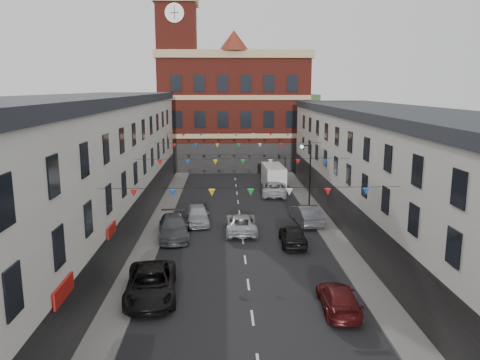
{
  "coord_description": "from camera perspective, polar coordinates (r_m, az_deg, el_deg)",
  "views": [
    {
      "loc": [
        -1.35,
        -29.45,
        11.26
      ],
      "look_at": [
        -0.08,
        7.77,
        3.88
      ],
      "focal_mm": 35.0,
      "sensor_mm": 36.0,
      "label": 1
    }
  ],
  "objects": [
    {
      "name": "civic_building",
      "position": [
        67.48,
        -0.81,
        8.55
      ],
      "size": [
        20.6,
        13.3,
        18.5
      ],
      "color": "maroon",
      "rests_on": "ground"
    },
    {
      "name": "terrace_right",
      "position": [
        33.77,
        20.97,
        -0.49
      ],
      "size": [
        8.4,
        56.0,
        9.7
      ],
      "color": "beige",
      "rests_on": "ground"
    },
    {
      "name": "pedestrian",
      "position": [
        39.97,
        -4.26,
        -4.0
      ],
      "size": [
        0.64,
        0.47,
        1.6
      ],
      "primitive_type": "imported",
      "rotation": [
        0.0,
        0.0,
        0.15
      ],
      "color": "black",
      "rests_on": "ground"
    },
    {
      "name": "distant_hill",
      "position": [
        91.7,
        -3.63,
        7.26
      ],
      "size": [
        40.0,
        14.0,
        10.0
      ],
      "primitive_type": "cube",
      "color": "#2C5025",
      "rests_on": "ground"
    },
    {
      "name": "moving_car",
      "position": [
        37.11,
        0.14,
        -5.29
      ],
      "size": [
        2.45,
        5.25,
        1.46
      ],
      "primitive_type": "imported",
      "rotation": [
        0.0,
        0.0,
        3.14
      ],
      "color": "#AAADB1",
      "rests_on": "ground"
    },
    {
      "name": "car_right_d",
      "position": [
        34.37,
        6.47,
        -6.66
      ],
      "size": [
        1.93,
        4.5,
        1.52
      ],
      "primitive_type": "imported",
      "rotation": [
        0.0,
        0.0,
        3.11
      ],
      "color": "black",
      "rests_on": "ground"
    },
    {
      "name": "street_lamp",
      "position": [
        44.77,
        8.24,
        1.63
      ],
      "size": [
        1.1,
        0.36,
        6.0
      ],
      "color": "black",
      "rests_on": "ground"
    },
    {
      "name": "car_left_c",
      "position": [
        26.43,
        -10.8,
        -12.31
      ],
      "size": [
        3.21,
        6.01,
        1.61
      ],
      "primitive_type": "imported",
      "rotation": [
        0.0,
        0.0,
        0.1
      ],
      "color": "black",
      "rests_on": "ground"
    },
    {
      "name": "car_right_c",
      "position": [
        25.22,
        11.93,
        -13.94
      ],
      "size": [
        1.99,
        4.51,
        1.29
      ],
      "primitive_type": "imported",
      "rotation": [
        0.0,
        0.0,
        3.1
      ],
      "color": "#4F0F11",
      "rests_on": "ground"
    },
    {
      "name": "ground",
      "position": [
        31.56,
        0.64,
        -9.7
      ],
      "size": [
        160.0,
        160.0,
        0.0
      ],
      "primitive_type": "plane",
      "color": "black",
      "rests_on": "ground"
    },
    {
      "name": "pavement_left",
      "position": [
        33.84,
        -11.4,
        -8.33
      ],
      "size": [
        1.8,
        64.0,
        0.15
      ],
      "primitive_type": "cube",
      "color": "#605E5B",
      "rests_on": "ground"
    },
    {
      "name": "car_left_d",
      "position": [
        36.17,
        -8.11,
        -5.71
      ],
      "size": [
        2.89,
        5.79,
        1.61
      ],
      "primitive_type": "imported",
      "rotation": [
        0.0,
        0.0,
        0.12
      ],
      "color": "#3F4246",
      "rests_on": "ground"
    },
    {
      "name": "pavement_right",
      "position": [
        34.38,
        12.17,
        -8.04
      ],
      "size": [
        1.8,
        64.0,
        0.15
      ],
      "primitive_type": "cube",
      "color": "#605E5B",
      "rests_on": "ground"
    },
    {
      "name": "white_van",
      "position": [
        53.89,
        4.1,
        0.47
      ],
      "size": [
        2.42,
        5.73,
        2.49
      ],
      "primitive_type": "cube",
      "rotation": [
        0.0,
        0.0,
        0.05
      ],
      "color": "silver",
      "rests_on": "ground"
    },
    {
      "name": "car_right_e",
      "position": [
        39.73,
        8.07,
        -4.15
      ],
      "size": [
        2.22,
        5.1,
        1.63
      ],
      "primitive_type": "imported",
      "rotation": [
        0.0,
        0.0,
        3.24
      ],
      "color": "#494A50",
      "rests_on": "ground"
    },
    {
      "name": "clock_tower",
      "position": [
        64.85,
        -7.63,
        14.35
      ],
      "size": [
        5.6,
        5.6,
        30.0
      ],
      "color": "maroon",
      "rests_on": "ground"
    },
    {
      "name": "car_left_e",
      "position": [
        39.5,
        -5.16,
        -4.21
      ],
      "size": [
        2.29,
        4.82,
        1.59
      ],
      "primitive_type": "imported",
      "rotation": [
        0.0,
        0.0,
        0.09
      ],
      "color": "#9DA0A6",
      "rests_on": "ground"
    },
    {
      "name": "car_right_f",
      "position": [
        49.71,
        4.18,
        -1.02
      ],
      "size": [
        3.02,
        5.68,
        1.52
      ],
      "primitive_type": "imported",
      "rotation": [
        0.0,
        0.0,
        3.05
      ],
      "color": "#BBBDC1",
      "rests_on": "ground"
    },
    {
      "name": "terrace_left",
      "position": [
        32.73,
        -20.5,
        0.08
      ],
      "size": [
        8.4,
        56.0,
        10.7
      ],
      "color": "beige",
      "rests_on": "ground"
    }
  ]
}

